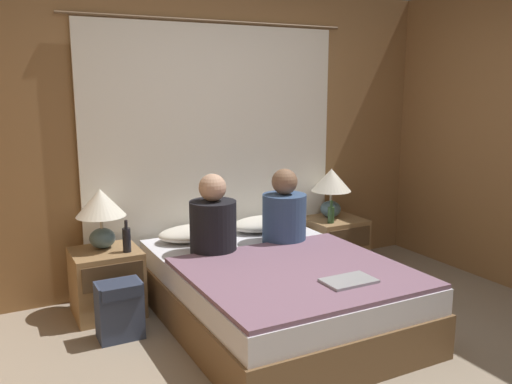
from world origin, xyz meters
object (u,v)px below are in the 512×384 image
Objects in this scene: beer_bottle_on_right_stand at (331,214)px; bed at (275,293)px; person_right_in_bed at (284,213)px; pillow_right at (264,224)px; lamp_right at (331,185)px; laptop_on_bed at (349,281)px; nightstand_right at (334,245)px; lamp_left at (101,209)px; backpack_on_floor at (119,307)px; beer_bottle_on_left_stand at (127,239)px; pillow_left at (193,233)px; person_left_in_bed at (213,221)px; nightstand_left at (107,282)px.

bed is at bearing -146.11° from beer_bottle_on_right_stand.
bed is at bearing -127.68° from person_right_in_bed.
pillow_right is at bearing 86.78° from person_right_in_bed.
lamp_right reaches higher than laptop_on_bed.
pillow_right is at bearing 176.13° from nightstand_right.
nightstand_right is 2.14m from lamp_left.
lamp_right is 0.76m from pillow_right.
pillow_right reaches higher than backpack_on_floor.
lamp_right is 1.95m from beer_bottle_on_left_stand.
backpack_on_floor is (-1.37, -0.50, -0.30)m from pillow_right.
bed is 0.88m from pillow_left.
pillow_right is at bearing 31.18° from person_left_in_bed.
person_left_in_bed reaches higher than lamp_left.
beer_bottle_on_left_stand reaches higher than bed.
lamp_right is at bearing 0.97° from pillow_left.
nightstand_right is 1.63m from laptop_on_bed.
pillow_right is 1.23m from beer_bottle_on_left_stand.
lamp_right is 1.38m from pillow_left.
person_right_in_bed reaches higher than backpack_on_floor.
beer_bottle_on_left_stand is 0.73× the size of laptop_on_bed.
lamp_left is 1.88m from laptop_on_bed.
pillow_left is 1.00× the size of pillow_right.
person_right_in_bed is at bearing -151.17° from lamp_right.
nightstand_left is at bearing 176.83° from beer_bottle_on_right_stand.
pillow_right reaches higher than laptop_on_bed.
backpack_on_floor is (-2.08, -0.45, -0.02)m from nightstand_right.
person_right_in_bed is (-0.73, -0.33, 0.45)m from nightstand_right.
lamp_right is (2.07, 0.00, 0.00)m from lamp_left.
pillow_left is 1.48m from laptop_on_bed.
backpack_on_floor is at bearing -91.90° from lamp_left.
nightstand_left is 0.55m from lamp_left.
bed is 3.99× the size of nightstand_right.
pillow_right is at bearing -178.15° from lamp_right.
bed is 4.39× the size of lamp_left.
pillow_right is (0.32, 0.77, 0.29)m from bed.
person_right_in_bed is (0.61, 0.00, -0.00)m from person_left_in_bed.
lamp_left is 0.83m from person_left_in_bed.
nightstand_left is 1.97m from beer_bottle_on_right_stand.
lamp_right reaches higher than backpack_on_floor.
pillow_right is 1.41m from laptop_on_bed.
backpack_on_floor is (-0.74, -0.12, -0.48)m from person_left_in_bed.
beer_bottle_on_left_stand is at bearing 145.68° from bed.
beer_bottle_on_right_stand reaches higher than pillow_right.
laptop_on_bed is at bearing -65.26° from person_left_in_bed.
beer_bottle_on_left_stand is at bearing 130.30° from laptop_on_bed.
person_right_in_bed is at bearing -159.80° from beer_bottle_on_right_stand.
lamp_left is at bearing 178.15° from pillow_left.
lamp_left is 0.76m from pillow_left.
laptop_on_bed is (1.06, -1.25, -0.09)m from beer_bottle_on_left_stand.
pillow_right is at bearing 0.00° from pillow_left.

